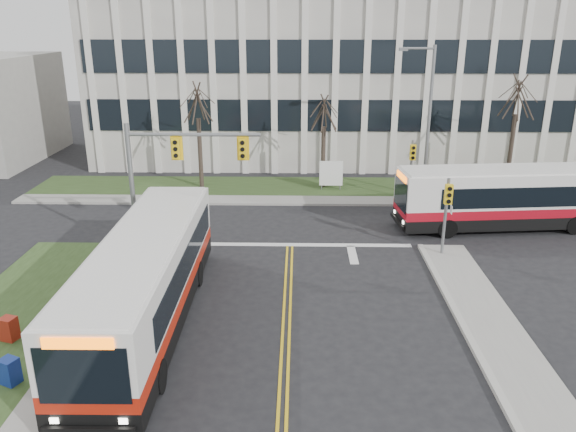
{
  "coord_description": "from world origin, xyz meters",
  "views": [
    {
      "loc": [
        0.42,
        -17.58,
        10.55
      ],
      "look_at": [
        -0.07,
        6.82,
        2.0
      ],
      "focal_mm": 35.0,
      "sensor_mm": 36.0,
      "label": 1
    }
  ],
  "objects_px": {
    "newspaper_box_blue": "(10,373)",
    "newspaper_box_red": "(9,330)",
    "directory_sign": "(331,174)",
    "bus_cross": "(512,199)",
    "streetlight": "(426,115)",
    "bus_main": "(147,282)"
  },
  "relations": [
    {
      "from": "streetlight",
      "to": "directory_sign",
      "type": "xyz_separation_m",
      "value": [
        -5.53,
        1.3,
        -4.02
      ]
    },
    {
      "from": "bus_cross",
      "to": "newspaper_box_red",
      "type": "height_order",
      "value": "bus_cross"
    },
    {
      "from": "streetlight",
      "to": "bus_main",
      "type": "bearing_deg",
      "value": -129.66
    },
    {
      "from": "bus_main",
      "to": "newspaper_box_blue",
      "type": "bearing_deg",
      "value": -131.12
    },
    {
      "from": "directory_sign",
      "to": "bus_cross",
      "type": "xyz_separation_m",
      "value": [
        9.18,
        -6.62,
        0.43
      ]
    },
    {
      "from": "streetlight",
      "to": "newspaper_box_red",
      "type": "height_order",
      "value": "streetlight"
    },
    {
      "from": "newspaper_box_blue",
      "to": "bus_main",
      "type": "bearing_deg",
      "value": 72.83
    },
    {
      "from": "directory_sign",
      "to": "newspaper_box_blue",
      "type": "xyz_separation_m",
      "value": [
        -10.77,
        -20.83,
        -0.7
      ]
    },
    {
      "from": "directory_sign",
      "to": "bus_main",
      "type": "xyz_separation_m",
      "value": [
        -7.5,
        -17.02,
        0.51
      ]
    },
    {
      "from": "streetlight",
      "to": "bus_main",
      "type": "distance_m",
      "value": 20.72
    },
    {
      "from": "bus_cross",
      "to": "newspaper_box_blue",
      "type": "distance_m",
      "value": 24.52
    },
    {
      "from": "newspaper_box_blue",
      "to": "newspaper_box_red",
      "type": "height_order",
      "value": "same"
    },
    {
      "from": "streetlight",
      "to": "bus_main",
      "type": "xyz_separation_m",
      "value": [
        -13.03,
        -15.72,
        -3.52
      ]
    },
    {
      "from": "newspaper_box_blue",
      "to": "directory_sign",
      "type": "bearing_deg",
      "value": 86.09
    },
    {
      "from": "bus_main",
      "to": "newspaper_box_blue",
      "type": "xyz_separation_m",
      "value": [
        -3.27,
        -3.82,
        -1.2
      ]
    },
    {
      "from": "newspaper_box_blue",
      "to": "newspaper_box_red",
      "type": "bearing_deg",
      "value": 140.17
    },
    {
      "from": "streetlight",
      "to": "directory_sign",
      "type": "relative_size",
      "value": 4.6
    },
    {
      "from": "newspaper_box_blue",
      "to": "newspaper_box_red",
      "type": "distance_m",
      "value": 2.73
    },
    {
      "from": "bus_main",
      "to": "newspaper_box_blue",
      "type": "distance_m",
      "value": 5.17
    },
    {
      "from": "bus_main",
      "to": "bus_cross",
      "type": "xyz_separation_m",
      "value": [
        16.68,
        10.4,
        -0.08
      ]
    },
    {
      "from": "bus_main",
      "to": "streetlight",
      "type": "bearing_deg",
      "value": 49.81
    },
    {
      "from": "directory_sign",
      "to": "bus_main",
      "type": "distance_m",
      "value": 18.6
    }
  ]
}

